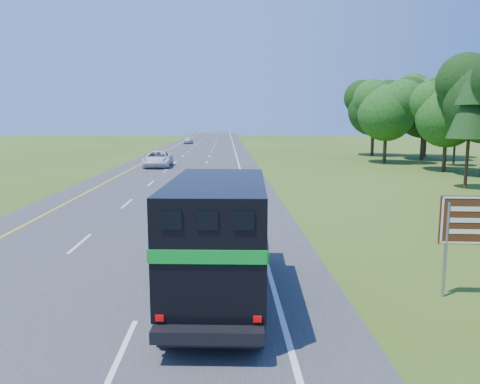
{
  "coord_description": "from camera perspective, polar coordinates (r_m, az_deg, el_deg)",
  "views": [
    {
      "loc": [
        4.11,
        1.43,
        5.01
      ],
      "look_at": [
        4.79,
        24.36,
        1.44
      ],
      "focal_mm": 35.0,
      "sensor_mm": 36.0,
      "label": 1
    }
  ],
  "objects": [
    {
      "name": "road",
      "position": [
        48.99,
        -6.5,
        2.95
      ],
      "size": [
        15.0,
        260.0,
        0.04
      ],
      "primitive_type": "cube",
      "color": "#38383A",
      "rests_on": "ground"
    },
    {
      "name": "lane_markings",
      "position": [
        48.99,
        -6.5,
        2.98
      ],
      "size": [
        11.15,
        260.0,
        0.01
      ],
      "color": "yellow",
      "rests_on": "road"
    },
    {
      "name": "horse_truck",
      "position": [
        12.9,
        -2.52,
        -5.24
      ],
      "size": [
        2.81,
        7.84,
        3.42
      ],
      "rotation": [
        0.0,
        0.0,
        -0.05
      ],
      "color": "black",
      "rests_on": "road"
    },
    {
      "name": "white_suv",
      "position": [
        50.11,
        -9.98,
        3.99
      ],
      "size": [
        2.93,
        6.07,
        1.67
      ],
      "primitive_type": "imported",
      "rotation": [
        0.0,
        0.0,
        0.03
      ],
      "color": "silver",
      "rests_on": "road"
    },
    {
      "name": "far_car",
      "position": [
        97.43,
        -6.34,
        6.3
      ],
      "size": [
        1.75,
        4.19,
        1.42
      ],
      "primitive_type": "imported",
      "rotation": [
        0.0,
        0.0,
        -0.02
      ],
      "color": "silver",
      "rests_on": "road"
    },
    {
      "name": "exit_sign",
      "position": [
        14.57,
        26.8,
        -3.58
      ],
      "size": [
        1.92,
        0.23,
        3.26
      ],
      "rotation": [
        0.0,
        0.0,
        -0.09
      ],
      "color": "gray",
      "rests_on": "ground"
    }
  ]
}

